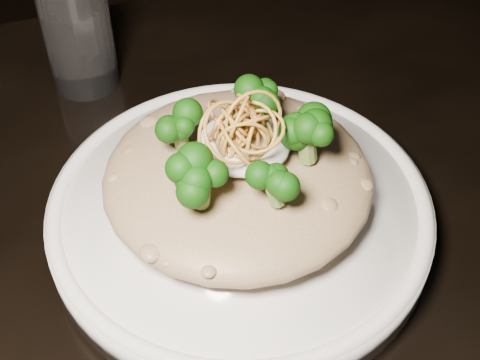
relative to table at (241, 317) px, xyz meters
name	(u,v)px	position (x,y,z in m)	size (l,w,h in m)	color
table	(241,317)	(0.00, 0.00, 0.00)	(1.10, 0.80, 0.75)	black
plate	(240,215)	(0.01, 0.03, 0.10)	(0.30, 0.30, 0.03)	silver
risotto	(238,177)	(0.01, 0.04, 0.14)	(0.21, 0.21, 0.05)	brown
broccoli	(238,133)	(0.01, 0.03, 0.18)	(0.14, 0.14, 0.05)	black
cheese	(244,144)	(0.01, 0.04, 0.17)	(0.07, 0.07, 0.02)	silver
shallots	(241,120)	(0.01, 0.03, 0.20)	(0.06, 0.06, 0.04)	brown
drinking_glass	(78,34)	(-0.07, 0.26, 0.14)	(0.06, 0.06, 0.11)	silver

